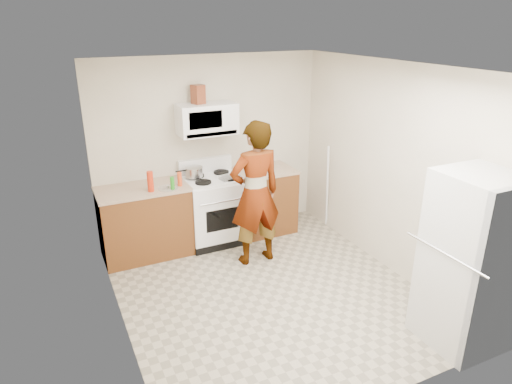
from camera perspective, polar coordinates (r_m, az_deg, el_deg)
floor at (r=5.35m, az=1.59°, el=-12.32°), size 3.60×3.60×0.00m
back_wall at (r=6.34m, az=-5.70°, el=5.47°), size 3.20×0.02×2.50m
right_wall at (r=5.65m, az=16.25°, el=2.75°), size 0.02×3.60×2.50m
cabinet_left at (r=6.09m, az=-13.68°, el=-3.77°), size 1.12×0.62×0.90m
counter_left at (r=5.91m, az=-14.07°, el=0.35°), size 1.14×0.64×0.03m
cabinet_right at (r=6.60m, az=1.00°, el=-1.16°), size 0.80×0.62×0.90m
counter_right at (r=6.43m, az=1.03°, el=2.70°), size 0.82×0.64×0.03m
gas_range at (r=6.29m, az=-5.34°, el=-2.04°), size 0.76×0.65×1.13m
microwave at (r=6.04m, az=-6.16°, el=9.06°), size 0.76×0.38×0.40m
person at (r=5.58m, az=-0.09°, el=-0.23°), size 0.68×0.46×1.83m
fridge at (r=4.66m, az=25.38°, el=-7.87°), size 0.70×0.70×1.70m
kettle at (r=6.64m, az=1.02°, el=4.29°), size 0.16×0.16×0.18m
jug at (r=5.98m, az=-7.25°, el=12.02°), size 0.18×0.18×0.24m
saucepan at (r=6.11m, az=-7.76°, el=2.49°), size 0.27×0.27×0.13m
tray at (r=6.06m, az=-3.36°, el=1.87°), size 0.28×0.21×0.05m
bottle_spray at (r=5.71m, az=-13.07°, el=1.29°), size 0.10×0.10×0.26m
bottle_hot_sauce at (r=5.85m, az=-9.52°, el=1.60°), size 0.07×0.07×0.18m
bottle_green_cap at (r=5.73m, az=-10.41°, el=1.07°), size 0.07×0.07×0.17m
pot_lid at (r=5.80m, az=-10.94°, el=0.47°), size 0.31×0.31×0.01m
broom at (r=6.64m, az=8.90°, el=0.60°), size 0.20×0.22×1.29m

